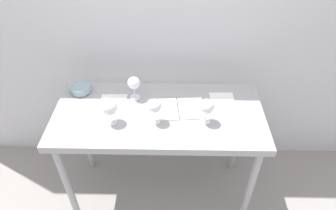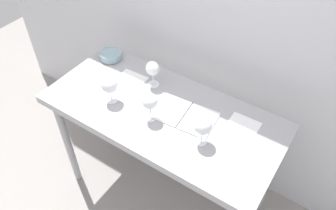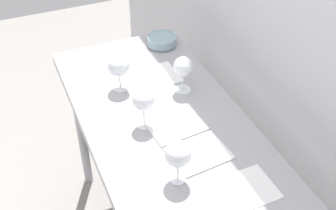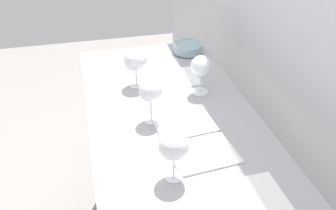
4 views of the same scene
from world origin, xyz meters
name	(u,v)px [view 2 (image 2 of 4)]	position (x,y,z in m)	size (l,w,h in m)	color
ground_plane	(164,192)	(0.00, 0.00, 0.00)	(6.00, 6.00, 0.00)	gray
back_wall	(210,11)	(0.00, 0.49, 1.30)	(3.80, 0.04, 2.60)	silver
steel_counter	(162,123)	(0.00, -0.01, 0.79)	(1.40, 0.65, 0.90)	#A2A2A7
wine_glass_near_center	(150,102)	(-0.02, -0.09, 1.03)	(0.09, 0.09, 0.18)	white
wine_glass_far_left	(153,69)	(-0.17, 0.15, 1.02)	(0.09, 0.09, 0.17)	white
wine_glass_near_left	(110,85)	(-0.29, -0.10, 1.02)	(0.10, 0.10, 0.17)	white
wine_glass_near_right	(203,126)	(0.30, -0.09, 1.02)	(0.10, 0.10, 0.17)	white
open_notebook	(184,115)	(0.13, 0.03, 0.90)	(0.37, 0.25, 0.01)	white
tasting_sheet_upper	(125,85)	(-0.32, 0.05, 0.90)	(0.18, 0.27, 0.00)	white
tasting_sheet_lower	(238,133)	(0.44, 0.08, 0.90)	(0.17, 0.27, 0.00)	white
tasting_bowl	(111,55)	(-0.57, 0.21, 0.93)	(0.15, 0.15, 0.05)	#DBCC66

